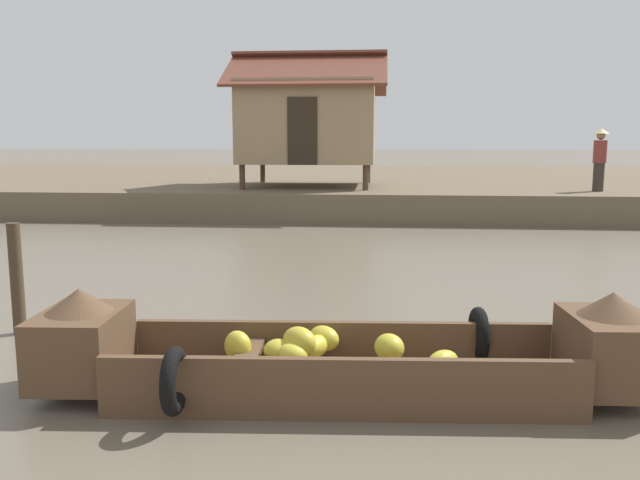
{
  "coord_description": "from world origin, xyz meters",
  "views": [
    {
      "loc": [
        0.68,
        0.08,
        2.12
      ],
      "look_at": [
        -0.01,
        7.63,
        0.97
      ],
      "focal_mm": 36.83,
      "sensor_mm": 36.0,
      "label": 1
    }
  ],
  "objects": [
    {
      "name": "ground_plane",
      "position": [
        0.0,
        10.0,
        0.0
      ],
      "size": [
        300.0,
        300.0,
        0.0
      ],
      "primitive_type": "plane",
      "color": "#665B4C"
    },
    {
      "name": "riverbank_strip",
      "position": [
        0.0,
        26.45,
        0.39
      ],
      "size": [
        160.0,
        20.0,
        0.78
      ],
      "primitive_type": "cube",
      "color": "brown",
      "rests_on": "ground"
    },
    {
      "name": "banana_boat",
      "position": [
        0.37,
        5.35,
        0.32
      ],
      "size": [
        5.11,
        1.93,
        0.9
      ],
      "color": "brown",
      "rests_on": "ground"
    },
    {
      "name": "stilt_house_left",
      "position": [
        -1.41,
        19.56,
        2.7
      ],
      "size": [
        4.5,
        4.08,
        3.9
      ],
      "color": "#4C3826",
      "rests_on": "riverbank_strip"
    },
    {
      "name": "vendor_person",
      "position": [
        6.47,
        18.16,
        1.71
      ],
      "size": [
        0.44,
        0.44,
        1.66
      ],
      "color": "#332D28",
      "rests_on": "riverbank_strip"
    },
    {
      "name": "mooring_post",
      "position": [
        -3.28,
        6.79,
        0.62
      ],
      "size": [
        0.14,
        0.14,
        1.24
      ],
      "primitive_type": "cylinder",
      "color": "#423323",
      "rests_on": "ground"
    }
  ]
}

